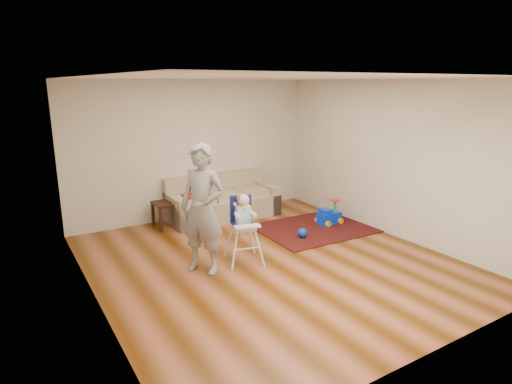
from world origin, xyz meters
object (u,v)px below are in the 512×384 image
sofa (223,197)px  side_table (168,215)px  toy_ball (302,233)px  ride_on_toy (329,212)px  adult (202,209)px  high_chair (243,230)px

sofa → side_table: bearing=178.1°
sofa → toy_ball: sofa is taller
ride_on_toy → side_table: bearing=149.0°
sofa → adult: adult is taller
sofa → ride_on_toy: sofa is taller
ride_on_toy → high_chair: (-2.28, -0.68, 0.26)m
ride_on_toy → adult: bearing=-169.9°
toy_ball → adult: size_ratio=0.09×
adult → side_table: bearing=136.5°
side_table → adult: adult is taller
sofa → adult: 2.55m
ride_on_toy → toy_ball: size_ratio=2.80×
sofa → toy_ball: 1.90m
side_table → toy_ball: side_table is taller
side_table → toy_ball: bearing=-45.6°
side_table → high_chair: size_ratio=0.45×
ride_on_toy → adult: (-2.93, -0.65, 0.67)m
side_table → toy_ball: 2.54m
ride_on_toy → high_chair: high_chair is taller
side_table → adult: bearing=-96.5°
sofa → side_table: 1.17m
toy_ball → high_chair: 1.48m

